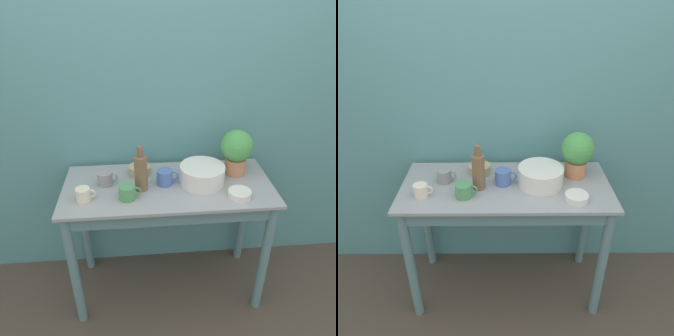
% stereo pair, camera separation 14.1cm
% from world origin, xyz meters
% --- Properties ---
extents(ground_plane, '(12.00, 12.00, 0.00)m').
position_xyz_m(ground_plane, '(0.00, 0.00, 0.00)').
color(ground_plane, '#4C4238').
extents(wall_back, '(6.00, 0.05, 2.40)m').
position_xyz_m(wall_back, '(0.00, 0.63, 1.20)').
color(wall_back, teal).
rests_on(wall_back, ground_plane).
extents(counter_table, '(1.30, 0.58, 0.89)m').
position_xyz_m(counter_table, '(0.00, 0.27, 0.69)').
color(counter_table, slate).
rests_on(counter_table, ground_plane).
extents(potted_plant, '(0.21, 0.21, 0.30)m').
position_xyz_m(potted_plant, '(0.45, 0.40, 1.06)').
color(potted_plant, tan).
rests_on(potted_plant, counter_table).
extents(bowl_wash_large, '(0.28, 0.28, 0.12)m').
position_xyz_m(bowl_wash_large, '(0.21, 0.29, 0.95)').
color(bowl_wash_large, silver).
rests_on(bowl_wash_large, counter_table).
extents(bottle_tall, '(0.08, 0.08, 0.29)m').
position_xyz_m(bottle_tall, '(-0.16, 0.25, 1.01)').
color(bottle_tall, brown).
rests_on(bottle_tall, counter_table).
extents(mug_blue, '(0.13, 0.10, 0.10)m').
position_xyz_m(mug_blue, '(-0.02, 0.30, 0.94)').
color(mug_blue, '#4C70B7').
rests_on(mug_blue, counter_table).
extents(mug_green, '(0.13, 0.10, 0.09)m').
position_xyz_m(mug_green, '(-0.25, 0.16, 0.94)').
color(mug_green, '#4C935B').
rests_on(mug_green, counter_table).
extents(mug_grey, '(0.13, 0.09, 0.09)m').
position_xyz_m(mug_grey, '(-0.39, 0.33, 0.94)').
color(mug_grey, gray).
rests_on(mug_grey, counter_table).
extents(mug_cream, '(0.11, 0.08, 0.08)m').
position_xyz_m(mug_cream, '(-0.50, 0.17, 0.93)').
color(mug_cream, beige).
rests_on(mug_cream, counter_table).
extents(bowl_small_enamel_white, '(0.13, 0.13, 0.04)m').
position_xyz_m(bowl_small_enamel_white, '(0.41, 0.12, 0.91)').
color(bowl_small_enamel_white, silver).
rests_on(bowl_small_enamel_white, counter_table).
extents(bowl_small_tan, '(0.14, 0.14, 0.06)m').
position_xyz_m(bowl_small_tan, '(-0.17, 0.44, 0.92)').
color(bowl_small_tan, tan).
rests_on(bowl_small_tan, counter_table).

